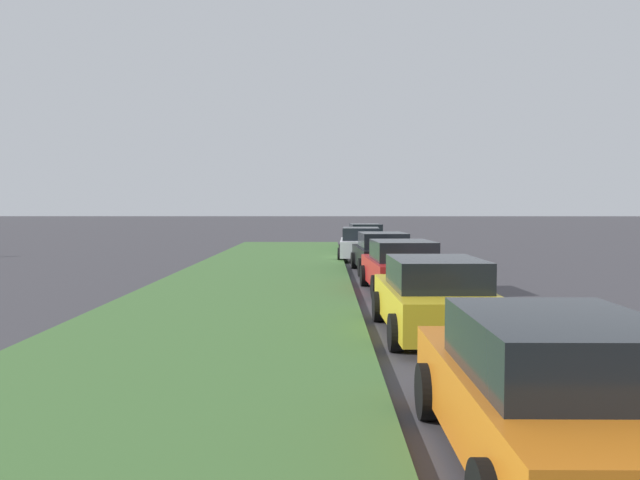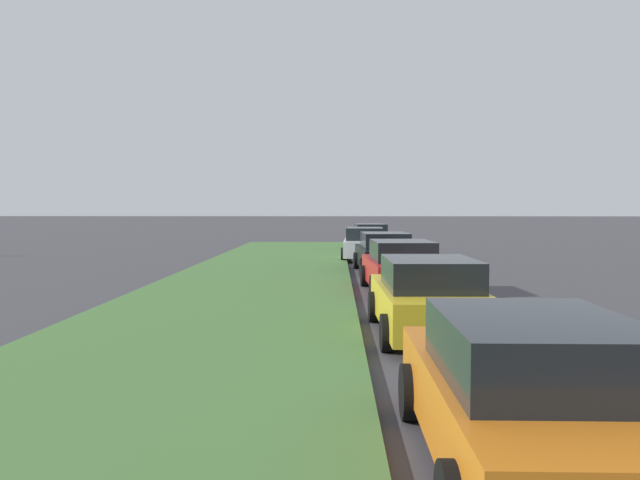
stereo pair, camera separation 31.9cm
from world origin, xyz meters
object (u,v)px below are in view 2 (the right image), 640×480
(parked_car_yellow, at_px, (428,298))
(parked_car_white, at_px, (364,244))
(parked_car_orange, at_px, (529,396))
(parked_car_red, at_px, (401,267))
(parked_car_green, at_px, (370,238))
(parked_car_black, at_px, (384,253))

(parked_car_yellow, xyz_separation_m, parked_car_white, (16.54, 0.45, 0.00))
(parked_car_orange, bearing_deg, parked_car_white, 1.30)
(parked_car_yellow, relative_size, parked_car_red, 0.99)
(parked_car_green, bearing_deg, parked_car_orange, 176.58)
(parked_car_orange, xyz_separation_m, parked_car_green, (28.43, -0.11, 0.00))
(parked_car_yellow, xyz_separation_m, parked_car_green, (22.39, -0.13, 0.00))
(parked_car_orange, relative_size, parked_car_white, 0.98)
(parked_car_green, bearing_deg, parked_car_black, 176.33)
(parked_car_orange, relative_size, parked_car_yellow, 0.99)
(parked_car_orange, bearing_deg, parked_car_yellow, 0.30)
(parked_car_red, bearing_deg, parked_car_green, -2.96)
(parked_car_white, bearing_deg, parked_car_green, -3.23)
(parked_car_red, distance_m, parked_car_black, 5.29)
(parked_car_black, distance_m, parked_car_white, 5.41)
(parked_car_black, bearing_deg, parked_car_white, 2.35)
(parked_car_orange, xyz_separation_m, parked_car_red, (11.90, -0.09, 0.00))
(parked_car_orange, xyz_separation_m, parked_car_white, (22.57, 0.46, 0.00))
(parked_car_yellow, distance_m, parked_car_green, 22.40)
(parked_car_orange, distance_m, parked_car_white, 22.58)
(parked_car_red, relative_size, parked_car_black, 1.00)
(parked_car_yellow, bearing_deg, parked_car_black, -1.45)
(parked_car_orange, distance_m, parked_car_green, 28.43)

